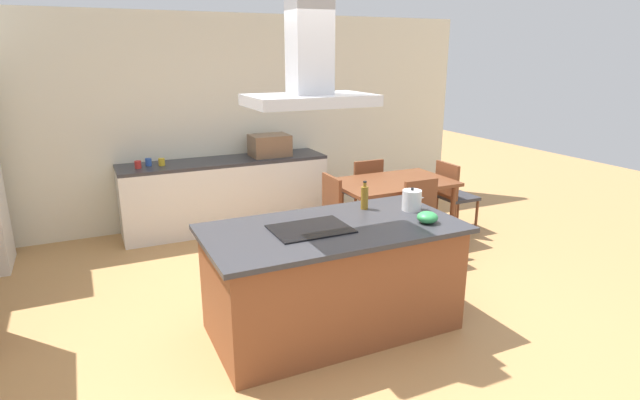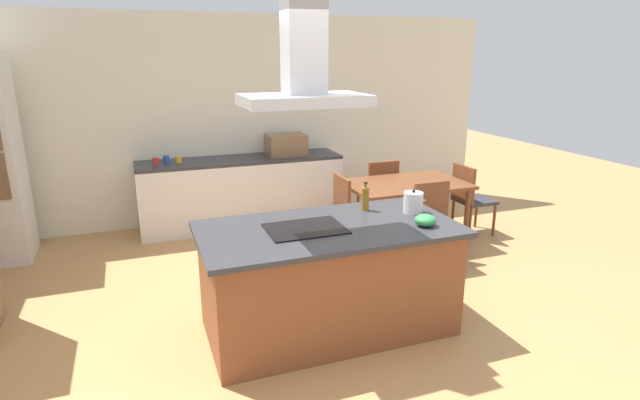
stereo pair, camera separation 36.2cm
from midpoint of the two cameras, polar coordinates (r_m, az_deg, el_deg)
ground at (r=5.65m, az=-2.76°, el=-6.91°), size 16.00×16.00×0.00m
wall_back at (r=6.94m, az=-7.34°, el=8.92°), size 7.20×0.10×2.70m
kitchen_island at (r=4.19m, az=3.46°, el=-8.79°), size 2.05×1.06×0.90m
cooktop at (r=3.94m, az=0.97°, el=-3.25°), size 0.60×0.44×0.01m
tea_kettle at (r=4.44m, az=12.72°, el=-0.29°), size 0.22×0.17×0.20m
olive_oil_bottle at (r=4.42m, az=7.45°, el=0.16°), size 0.06×0.06×0.25m
mixing_bowl at (r=4.13m, az=14.22°, el=-2.25°), size 0.17×0.17×0.09m
back_counter at (r=6.74m, az=-7.21°, el=0.89°), size 2.61×0.62×0.90m
countertop_microwave at (r=6.77m, az=-2.30°, el=6.20°), size 0.50×0.38×0.28m
coffee_mug_red at (r=6.44m, az=-16.43°, el=4.15°), size 0.08×0.08×0.09m
coffee_mug_blue at (r=6.54m, az=-15.34°, el=4.42°), size 0.08×0.08×0.09m
coffee_mug_yellow at (r=6.49m, az=-14.02°, el=4.44°), size 0.08×0.08×0.09m
dining_table at (r=6.09m, az=11.23°, el=1.15°), size 1.40×0.90×0.75m
chair_at_right_end at (r=6.65m, az=17.92°, el=0.51°), size 0.42×0.42×0.89m
chair_facing_island at (r=5.61m, az=14.64°, el=-2.09°), size 0.42×0.42×0.89m
chair_at_left_end at (r=5.73m, az=3.28°, el=-1.19°), size 0.42×0.42×0.89m
chair_facing_back_wall at (r=6.69m, az=8.21°, el=1.25°), size 0.42×0.42×0.89m
range_hood at (r=3.72m, az=1.06°, el=14.38°), size 0.90×0.55×0.78m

